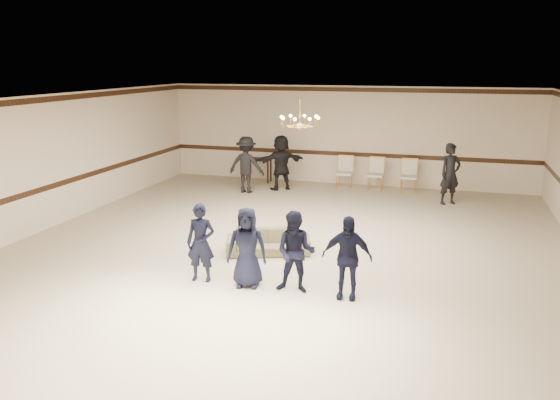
{
  "coord_description": "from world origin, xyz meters",
  "views": [
    {
      "loc": [
        3.16,
        -11.01,
        3.96
      ],
      "look_at": [
        -0.01,
        -0.5,
        1.22
      ],
      "focal_mm": 35.8,
      "sensor_mm": 36.0,
      "label": 1
    }
  ],
  "objects_px": {
    "chandelier": "(300,112)",
    "boy_c": "(296,252)",
    "boy_a": "(201,243)",
    "banquet_chair_right": "(409,176)",
    "banquet_chair_left": "(344,173)",
    "adult_mid": "(281,162)",
    "adult_left": "(246,165)",
    "console_table": "(257,170)",
    "boy_b": "(247,247)",
    "adult_right": "(450,174)",
    "boy_d": "(347,257)",
    "settee": "(268,242)",
    "banquet_chair_mid": "(376,175)"
  },
  "relations": [
    {
      "from": "boy_c",
      "to": "banquet_chair_mid",
      "type": "relative_size",
      "value": 1.43
    },
    {
      "from": "boy_d",
      "to": "settee",
      "type": "relative_size",
      "value": 0.83
    },
    {
      "from": "boy_b",
      "to": "adult_right",
      "type": "bearing_deg",
      "value": 54.08
    },
    {
      "from": "adult_left",
      "to": "banquet_chair_mid",
      "type": "xyz_separation_m",
      "value": [
        3.79,
        1.41,
        -0.36
      ]
    },
    {
      "from": "settee",
      "to": "adult_mid",
      "type": "xyz_separation_m",
      "value": [
        -1.47,
        5.89,
        0.61
      ]
    },
    {
      "from": "boy_a",
      "to": "adult_mid",
      "type": "bearing_deg",
      "value": 89.85
    },
    {
      "from": "boy_a",
      "to": "banquet_chair_right",
      "type": "xyz_separation_m",
      "value": [
        3.13,
        8.38,
        -0.22
      ]
    },
    {
      "from": "chandelier",
      "to": "banquet_chair_mid",
      "type": "relative_size",
      "value": 0.92
    },
    {
      "from": "boy_b",
      "to": "adult_left",
      "type": "bearing_deg",
      "value": 99.55
    },
    {
      "from": "adult_right",
      "to": "adult_left",
      "type": "bearing_deg",
      "value": 147.78
    },
    {
      "from": "boy_c",
      "to": "console_table",
      "type": "height_order",
      "value": "boy_c"
    },
    {
      "from": "adult_left",
      "to": "adult_right",
      "type": "distance_m",
      "value": 6.01
    },
    {
      "from": "boy_b",
      "to": "adult_mid",
      "type": "xyz_separation_m",
      "value": [
        -1.66,
        7.67,
        0.14
      ]
    },
    {
      "from": "boy_d",
      "to": "boy_b",
      "type": "bearing_deg",
      "value": 176.55
    },
    {
      "from": "boy_b",
      "to": "boy_c",
      "type": "bearing_deg",
      "value": -10.62
    },
    {
      "from": "chandelier",
      "to": "adult_left",
      "type": "height_order",
      "value": "chandelier"
    },
    {
      "from": "boy_b",
      "to": "banquet_chair_mid",
      "type": "relative_size",
      "value": 1.43
    },
    {
      "from": "boy_b",
      "to": "boy_c",
      "type": "distance_m",
      "value": 0.9
    },
    {
      "from": "boy_a",
      "to": "adult_mid",
      "type": "distance_m",
      "value": 7.71
    },
    {
      "from": "boy_a",
      "to": "console_table",
      "type": "distance_m",
      "value": 8.79
    },
    {
      "from": "banquet_chair_right",
      "to": "console_table",
      "type": "xyz_separation_m",
      "value": [
        -5.0,
        0.2,
        -0.1
      ]
    },
    {
      "from": "boy_c",
      "to": "boy_d",
      "type": "relative_size",
      "value": 1.0
    },
    {
      "from": "boy_b",
      "to": "adult_left",
      "type": "height_order",
      "value": "adult_left"
    },
    {
      "from": "boy_b",
      "to": "banquet_chair_right",
      "type": "height_order",
      "value": "boy_b"
    },
    {
      "from": "console_table",
      "to": "settee",
      "type": "bearing_deg",
      "value": -74.6
    },
    {
      "from": "boy_c",
      "to": "chandelier",
      "type": "bearing_deg",
      "value": 101.35
    },
    {
      "from": "adult_mid",
      "to": "adult_right",
      "type": "distance_m",
      "value": 5.12
    },
    {
      "from": "settee",
      "to": "banquet_chair_right",
      "type": "bearing_deg",
      "value": 49.66
    },
    {
      "from": "banquet_chair_left",
      "to": "boy_b",
      "type": "bearing_deg",
      "value": -95.57
    },
    {
      "from": "boy_a",
      "to": "banquet_chair_right",
      "type": "distance_m",
      "value": 8.95
    },
    {
      "from": "adult_mid",
      "to": "banquet_chair_right",
      "type": "bearing_deg",
      "value": 152.7
    },
    {
      "from": "adult_left",
      "to": "banquet_chair_mid",
      "type": "bearing_deg",
      "value": -158.08
    },
    {
      "from": "banquet_chair_left",
      "to": "banquet_chair_mid",
      "type": "distance_m",
      "value": 1.0
    },
    {
      "from": "boy_b",
      "to": "chandelier",
      "type": "bearing_deg",
      "value": 77.0
    },
    {
      "from": "chandelier",
      "to": "boy_c",
      "type": "bearing_deg",
      "value": -76.2
    },
    {
      "from": "adult_mid",
      "to": "boy_c",
      "type": "bearing_deg",
      "value": 70.83
    },
    {
      "from": "chandelier",
      "to": "boy_b",
      "type": "height_order",
      "value": "chandelier"
    },
    {
      "from": "chandelier",
      "to": "console_table",
      "type": "distance_m",
      "value": 6.65
    },
    {
      "from": "adult_left",
      "to": "banquet_chair_right",
      "type": "bearing_deg",
      "value": -162.08
    },
    {
      "from": "boy_d",
      "to": "adult_right",
      "type": "height_order",
      "value": "adult_right"
    },
    {
      "from": "chandelier",
      "to": "adult_left",
      "type": "relative_size",
      "value": 0.54
    },
    {
      "from": "boy_c",
      "to": "console_table",
      "type": "bearing_deg",
      "value": 110.7
    },
    {
      "from": "adult_left",
      "to": "adult_right",
      "type": "relative_size",
      "value": 1.0
    },
    {
      "from": "banquet_chair_right",
      "to": "adult_left",
      "type": "bearing_deg",
      "value": -166.72
    },
    {
      "from": "adult_mid",
      "to": "chandelier",
      "type": "bearing_deg",
      "value": 73.91
    },
    {
      "from": "settee",
      "to": "adult_right",
      "type": "relative_size",
      "value": 1.01
    },
    {
      "from": "chandelier",
      "to": "adult_mid",
      "type": "xyz_separation_m",
      "value": [
        -1.79,
        4.54,
        -2.01
      ]
    },
    {
      "from": "boy_a",
      "to": "boy_d",
      "type": "relative_size",
      "value": 1.0
    },
    {
      "from": "boy_a",
      "to": "banquet_chair_left",
      "type": "height_order",
      "value": "boy_a"
    },
    {
      "from": "settee",
      "to": "boy_a",
      "type": "bearing_deg",
      "value": -131.78
    }
  ]
}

